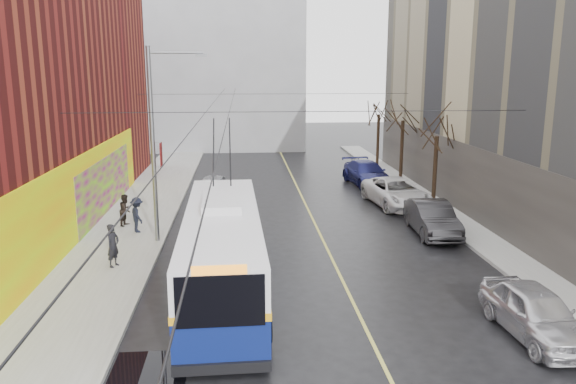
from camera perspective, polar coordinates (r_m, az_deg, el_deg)
The scene contains 21 objects.
ground at distance 17.68m, azimuth 3.33°, elevation -14.53°, with size 140.00×140.00×0.00m, color black.
sidewalk_left at distance 29.28m, azimuth -15.84°, elevation -3.81°, with size 4.00×60.00×0.15m, color gray.
sidewalk_right at distance 30.86m, azimuth 16.92°, elevation -3.06°, with size 2.00×60.00×0.15m, color gray.
lane_line at distance 30.90m, azimuth 2.47°, elevation -2.64°, with size 0.12×50.00×0.01m, color #BFB74C.
building_far at distance 60.72m, azimuth -8.48°, elevation 13.20°, with size 20.50×12.10×18.00m.
streetlight_pole at distance 26.08m, azimuth -13.24°, elevation 5.11°, with size 2.65×0.60×9.00m.
catenary_wires at distance 30.43m, azimuth -5.27°, elevation 9.02°, with size 18.00×60.00×0.22m.
tree_near at distance 33.70m, azimuth 14.96°, elevation 6.81°, with size 3.20×3.20×6.40m.
tree_mid at distance 40.32m, azimuth 11.65°, elevation 8.21°, with size 3.20×3.20×6.68m.
tree_far at distance 47.07m, azimuth 9.24°, elevation 8.73°, with size 3.20×3.20×6.57m.
puddle at distance 16.11m, azimuth -14.09°, elevation -17.77°, with size 2.06×2.83×0.01m, color black.
pigeons_flying at distance 25.94m, azimuth -6.96°, elevation 10.73°, with size 2.01×2.37×0.25m.
trolleybus at distance 20.51m, azimuth -6.65°, elevation -5.81°, with size 3.10×12.41×5.84m.
parked_car_a at distance 18.98m, azimuth 23.84°, elevation -11.11°, with size 1.83×4.55×1.55m, color silver.
parked_car_b at distance 28.55m, azimuth 14.43°, elevation -2.60°, with size 1.72×4.95×1.63m, color #2A292C.
parked_car_c at distance 33.99m, azimuth 10.95°, elevation -0.05°, with size 2.72×5.90×1.64m, color white.
parked_car_d at distance 39.88m, azimuth 8.01°, elevation 1.88°, with size 2.31×5.69×1.65m, color navy.
following_car at distance 35.50m, azimuth -7.74°, elevation 0.46°, with size 1.76×4.37×1.49m, color #ADAEB2.
pedestrian_a at distance 23.82m, azimuth -17.35°, elevation -5.20°, with size 0.65×0.42×1.77m, color black.
pedestrian_b at distance 29.84m, azimuth -16.16°, elevation -1.76°, with size 0.79×0.62×1.63m, color black.
pedestrian_c at distance 28.46m, azimuth -15.08°, elevation -2.26°, with size 1.12×0.65×1.74m, color black.
Camera 1 is at (-2.30, -15.61, 7.99)m, focal length 35.00 mm.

